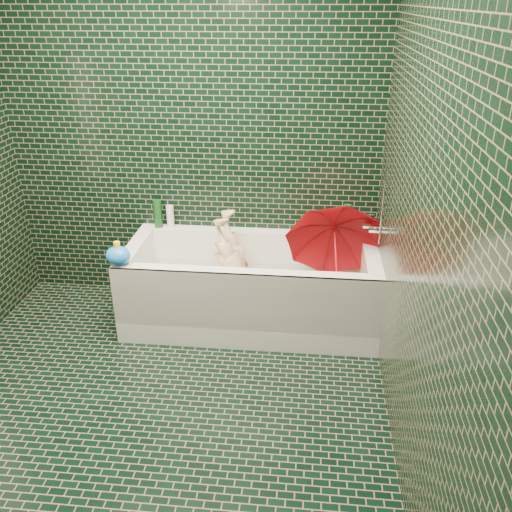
# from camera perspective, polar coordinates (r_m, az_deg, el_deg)

# --- Properties ---
(floor) EXTENTS (2.80, 2.80, 0.00)m
(floor) POSITION_cam_1_polar(r_m,az_deg,el_deg) (3.15, -11.12, -16.04)
(floor) COLOR black
(floor) RESTS_ON ground
(wall_back) EXTENTS (2.80, 0.00, 2.80)m
(wall_back) POSITION_cam_1_polar(r_m,az_deg,el_deg) (3.81, -6.83, 12.99)
(wall_back) COLOR black
(wall_back) RESTS_ON floor
(wall_right) EXTENTS (0.00, 2.80, 2.80)m
(wall_right) POSITION_cam_1_polar(r_m,az_deg,el_deg) (2.43, 17.02, 4.71)
(wall_right) COLOR black
(wall_right) RESTS_ON floor
(bathtub) EXTENTS (1.70, 0.75, 0.55)m
(bathtub) POSITION_cam_1_polar(r_m,az_deg,el_deg) (3.76, -0.53, -4.09)
(bathtub) COLOR white
(bathtub) RESTS_ON floor
(bath_mat) EXTENTS (1.35, 0.47, 0.01)m
(bath_mat) POSITION_cam_1_polar(r_m,az_deg,el_deg) (3.80, -0.49, -4.68)
(bath_mat) COLOR green
(bath_mat) RESTS_ON bathtub
(water) EXTENTS (1.48, 0.53, 0.00)m
(water) POSITION_cam_1_polar(r_m,az_deg,el_deg) (3.73, -0.50, -2.77)
(water) COLOR silver
(water) RESTS_ON bathtub
(faucet) EXTENTS (0.18, 0.19, 0.55)m
(faucet) POSITION_cam_1_polar(r_m,az_deg,el_deg) (3.53, 12.73, 3.36)
(faucet) COLOR silver
(faucet) RESTS_ON wall_right
(child) EXTENTS (1.00, 0.51, 0.41)m
(child) POSITION_cam_1_polar(r_m,az_deg,el_deg) (3.76, -1.96, -2.36)
(child) COLOR tan
(child) RESTS_ON bathtub
(umbrella) EXTENTS (0.75, 0.83, 0.87)m
(umbrella) POSITION_cam_1_polar(r_m,az_deg,el_deg) (3.56, 8.38, 0.32)
(umbrella) COLOR red
(umbrella) RESTS_ON bathtub
(soap_bottle_a) EXTENTS (0.13, 0.13, 0.27)m
(soap_bottle_a) POSITION_cam_1_polar(r_m,az_deg,el_deg) (3.89, 10.39, 2.13)
(soap_bottle_a) COLOR white
(soap_bottle_a) RESTS_ON bathtub
(soap_bottle_b) EXTENTS (0.09, 0.09, 0.20)m
(soap_bottle_b) POSITION_cam_1_polar(r_m,az_deg,el_deg) (3.89, 11.77, 2.01)
(soap_bottle_b) COLOR #3D1E71
(soap_bottle_b) RESTS_ON bathtub
(soap_bottle_c) EXTENTS (0.17, 0.17, 0.19)m
(soap_bottle_c) POSITION_cam_1_polar(r_m,az_deg,el_deg) (3.91, 11.09, 2.18)
(soap_bottle_c) COLOR #124019
(soap_bottle_c) RESTS_ON bathtub
(bottle_right_tall) EXTENTS (0.06, 0.06, 0.22)m
(bottle_right_tall) POSITION_cam_1_polar(r_m,az_deg,el_deg) (3.86, 9.51, 3.80)
(bottle_right_tall) COLOR #124019
(bottle_right_tall) RESTS_ON bathtub
(bottle_right_pump) EXTENTS (0.06, 0.06, 0.16)m
(bottle_right_pump) POSITION_cam_1_polar(r_m,az_deg,el_deg) (3.86, 11.88, 3.14)
(bottle_right_pump) COLOR silver
(bottle_right_pump) RESTS_ON bathtub
(bottle_left_tall) EXTENTS (0.07, 0.07, 0.21)m
(bottle_left_tall) POSITION_cam_1_polar(r_m,az_deg,el_deg) (4.00, -10.28, 4.41)
(bottle_left_tall) COLOR #124019
(bottle_left_tall) RESTS_ON bathtub
(bottle_left_short) EXTENTS (0.06, 0.06, 0.17)m
(bottle_left_short) POSITION_cam_1_polar(r_m,az_deg,el_deg) (3.99, -9.02, 4.13)
(bottle_left_short) COLOR white
(bottle_left_short) RESTS_ON bathtub
(rubber_duck) EXTENTS (0.13, 0.10, 0.10)m
(rubber_duck) POSITION_cam_1_polar(r_m,az_deg,el_deg) (3.87, 7.43, 2.93)
(rubber_duck) COLOR yellow
(rubber_duck) RESTS_ON bathtub
(bath_toy) EXTENTS (0.17, 0.15, 0.15)m
(bath_toy) POSITION_cam_1_polar(r_m,az_deg,el_deg) (3.48, -14.31, 0.08)
(bath_toy) COLOR blue
(bath_toy) RESTS_ON bathtub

